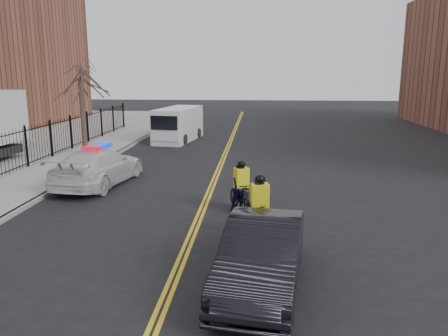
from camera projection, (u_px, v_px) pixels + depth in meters
ground at (198, 219)px, 13.66m from camera, size 120.00×120.00×0.00m
center_line_left at (219, 166)px, 21.45m from camera, size 0.10×60.00×0.01m
center_line_right at (222, 166)px, 21.44m from camera, size 0.10×60.00×0.01m
sidewalk at (72, 162)px, 22.00m from camera, size 3.00×60.00×0.15m
curb at (101, 163)px, 21.89m from camera, size 0.20×60.00×0.15m
iron_fence at (42, 144)px, 21.92m from camera, size 0.12×28.00×2.00m
street_tree at (81, 91)px, 23.21m from camera, size 3.20×3.20×4.80m
police_cruiser at (99, 167)px, 17.71m from camera, size 2.76×5.40×1.66m
dark_sedan at (262, 254)px, 9.27m from camera, size 2.16×4.63×1.47m
cargo_van at (178, 125)px, 29.07m from camera, size 2.70×5.48×2.20m
cyclist_near at (259, 217)px, 11.96m from camera, size 0.98×1.95×1.83m
cyclist_far at (241, 191)px, 14.38m from camera, size 1.24×1.71×1.71m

